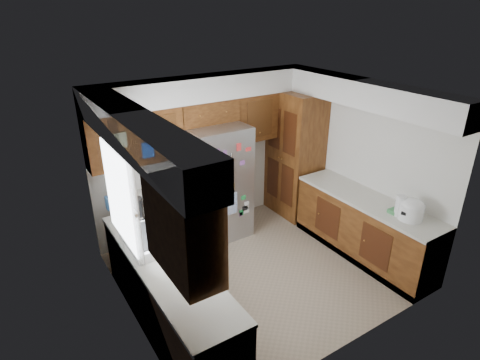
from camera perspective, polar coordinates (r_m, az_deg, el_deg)
name	(u,v)px	position (r m, az deg, el deg)	size (l,w,h in m)	color
floor	(261,270)	(5.79, 2.96, -12.70)	(3.60, 3.60, 0.00)	gray
room_shell	(241,142)	(5.15, 0.08, 5.48)	(3.64, 3.24, 2.52)	silver
left_counter_run	(168,277)	(5.03, -10.21, -13.47)	(1.36, 3.20, 0.92)	#3E1E0C
right_counter_run	(364,229)	(6.16, 17.22, -6.73)	(0.63, 2.25, 0.92)	#3E1E0C
pantry	(295,155)	(6.90, 7.80, 3.61)	(0.60, 0.90, 2.15)	#3E1E0C
fridge	(217,182)	(6.21, -3.30, -0.34)	(0.90, 0.79, 1.80)	#949499
bridge_cabinet	(208,111)	(6.04, -4.62, 9.74)	(0.96, 0.34, 0.35)	#3E1E0C
fridge_top_items	(203,93)	(5.88, -5.26, 12.28)	(0.81, 0.28, 0.27)	#1A25A3
sink_assembly	(151,239)	(4.74, -12.58, -8.13)	(0.52, 0.70, 0.37)	white
left_counter_clutter	(131,208)	(5.31, -15.23, -3.90)	(0.38, 0.84, 0.38)	black
rice_cooker	(411,209)	(5.53, 23.20, -3.80)	(0.32, 0.31, 0.28)	white
paper_towel	(400,206)	(5.55, 21.82, -3.43)	(0.13, 0.13, 0.29)	white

